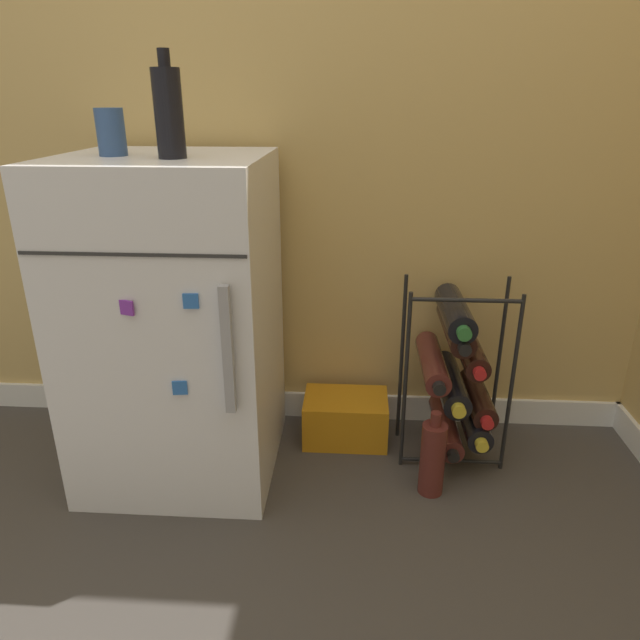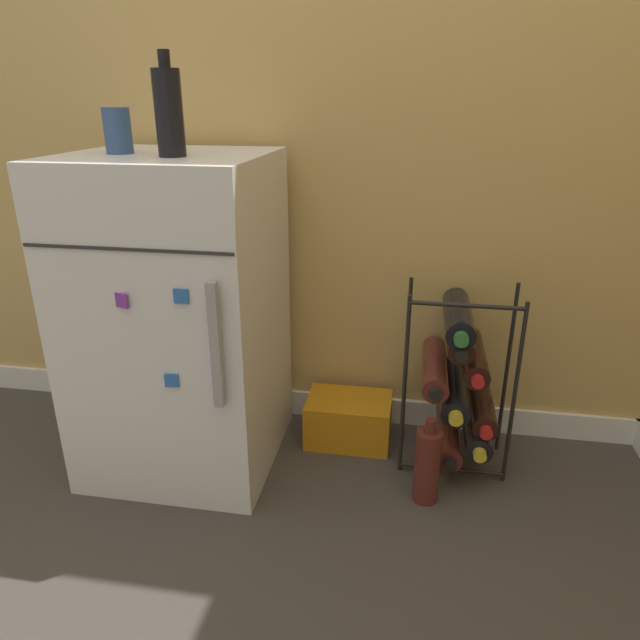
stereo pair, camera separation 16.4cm
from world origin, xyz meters
name	(u,v)px [view 1 (the left image)]	position (x,y,z in m)	size (l,w,h in m)	color
ground_plane	(329,517)	(0.00, 0.00, 0.00)	(14.00, 14.00, 0.00)	#423D38
wall_back	(342,30)	(0.00, 0.56, 1.24)	(6.94, 0.07, 2.50)	tan
mini_fridge	(177,323)	(-0.45, 0.24, 0.46)	(0.54, 0.55, 0.92)	white
wine_rack	(457,372)	(0.37, 0.33, 0.28)	(0.32, 0.33, 0.56)	black
soda_box	(346,418)	(0.03, 0.39, 0.08)	(0.27, 0.19, 0.15)	orange
fridge_top_cup	(111,132)	(-0.56, 0.21, 0.98)	(0.07, 0.07, 0.11)	#335184
fridge_top_bottle	(169,112)	(-0.39, 0.16, 1.03)	(0.07, 0.07, 0.24)	black
loose_bottle_floor	(433,458)	(0.29, 0.13, 0.11)	(0.07, 0.07, 0.26)	#56231E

